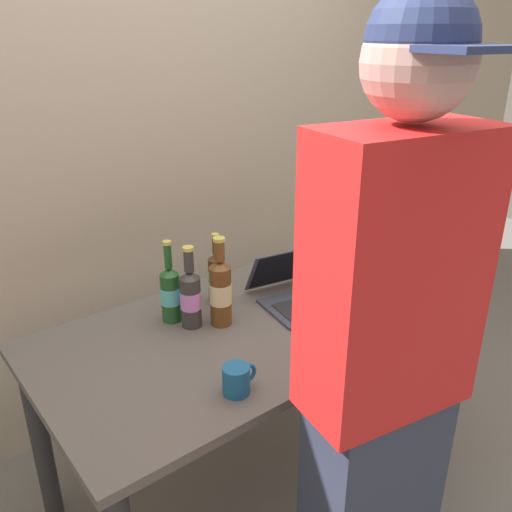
# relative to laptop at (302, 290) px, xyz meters

# --- Properties ---
(ground_plane) EXTENTS (8.00, 8.00, 0.00)m
(ground_plane) POSITION_rel_laptop_xyz_m (-0.25, -0.02, -0.79)
(ground_plane) COLOR slate
(ground_plane) RESTS_ON ground
(desk) EXTENTS (1.51, 0.81, 0.75)m
(desk) POSITION_rel_laptop_xyz_m (-0.25, -0.02, -0.15)
(desk) COLOR #56514C
(desk) RESTS_ON ground
(laptop) EXTENTS (0.38, 0.39, 0.18)m
(laptop) POSITION_rel_laptop_xyz_m (0.00, 0.00, 0.00)
(laptop) COLOR #383D4C
(laptop) RESTS_ON desk
(beer_bottle_green) EXTENTS (0.07, 0.07, 0.30)m
(beer_bottle_green) POSITION_rel_laptop_xyz_m (-0.47, 0.18, 0.07)
(beer_bottle_green) COLOR #1E5123
(beer_bottle_green) RESTS_ON desk
(beer_bottle_amber) EXTENTS (0.08, 0.08, 0.32)m
(beer_bottle_amber) POSITION_rel_laptop_xyz_m (-0.34, 0.05, 0.09)
(beer_bottle_amber) COLOR brown
(beer_bottle_amber) RESTS_ON desk
(beer_bottle_brown) EXTENTS (0.06, 0.06, 0.28)m
(beer_bottle_brown) POSITION_rel_laptop_xyz_m (-0.26, 0.19, 0.07)
(beer_bottle_brown) COLOR #472B14
(beer_bottle_brown) RESTS_ON desk
(beer_bottle_dark) EXTENTS (0.07, 0.07, 0.30)m
(beer_bottle_dark) POSITION_rel_laptop_xyz_m (-0.43, 0.10, 0.07)
(beer_bottle_dark) COLOR #333333
(beer_bottle_dark) RESTS_ON desk
(person_figure) EXTENTS (0.43, 0.33, 1.79)m
(person_figure) POSITION_rel_laptop_xyz_m (-0.37, -0.67, 0.15)
(person_figure) COLOR #2D3347
(person_figure) RESTS_ON ground
(coffee_mug) EXTENTS (0.11, 0.08, 0.09)m
(coffee_mug) POSITION_rel_laptop_xyz_m (-0.53, -0.30, 0.00)
(coffee_mug) COLOR #19598C
(coffee_mug) RESTS_ON desk
(back_wall) EXTENTS (6.00, 0.10, 2.60)m
(back_wall) POSITION_rel_laptop_xyz_m (-0.25, 0.79, 0.51)
(back_wall) COLOR tan
(back_wall) RESTS_ON ground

